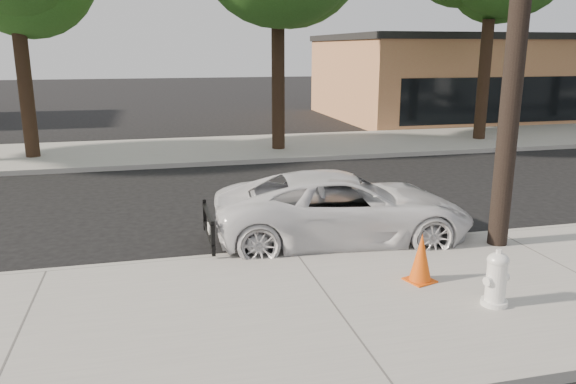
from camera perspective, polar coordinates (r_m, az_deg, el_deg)
The scene contains 8 objects.
ground at distance 11.76m, azimuth -2.02°, elevation -3.04°, with size 120.00×120.00×0.00m, color black.
near_sidewalk at distance 7.86m, azimuth 4.56°, elevation -11.66°, with size 90.00×4.40×0.15m, color gray.
far_sidewalk at distance 19.92m, azimuth -7.06°, elevation 4.33°, with size 90.00×5.00×0.15m, color gray.
curb_near at distance 9.80m, azimuth 0.51°, elevation -6.20°, with size 90.00×0.12×0.16m, color #9E9B93.
building_main at distance 32.63m, azimuth 20.66°, elevation 10.83°, with size 18.00×10.00×4.00m, color #BE734F.
police_cruiser at distance 10.43m, azimuth 5.61°, elevation -1.62°, with size 2.18×4.73×1.31m, color silver.
fire_hydrant at distance 8.11m, azimuth 20.40°, elevation -8.37°, with size 0.40×0.36×0.74m.
traffic_cone at distance 8.58m, azimuth 13.37°, elevation -6.57°, with size 0.48×0.48×0.74m.
Camera 1 is at (-2.27, -10.99, 3.53)m, focal length 35.00 mm.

